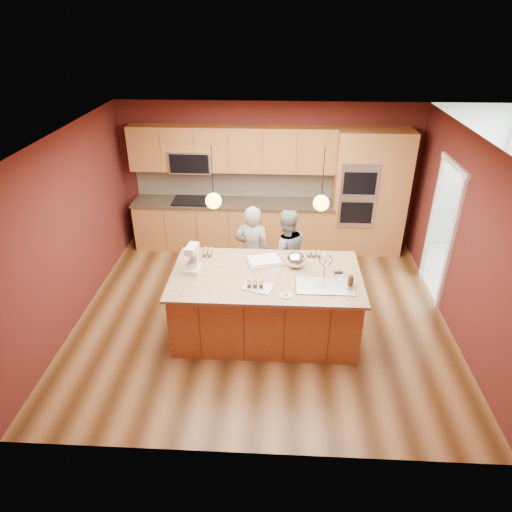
# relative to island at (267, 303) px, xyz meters

# --- Properties ---
(floor) EXTENTS (5.50, 5.50, 0.00)m
(floor) POSITION_rel_island_xyz_m (-0.08, 0.41, -0.48)
(floor) COLOR #45260F
(floor) RESTS_ON ground
(ceiling) EXTENTS (5.50, 5.50, 0.00)m
(ceiling) POSITION_rel_island_xyz_m (-0.08, 0.41, 2.22)
(ceiling) COLOR white
(ceiling) RESTS_ON ground
(wall_back) EXTENTS (5.50, 0.00, 5.50)m
(wall_back) POSITION_rel_island_xyz_m (-0.08, 2.91, 0.87)
(wall_back) COLOR #4F1A16
(wall_back) RESTS_ON ground
(wall_front) EXTENTS (5.50, 0.00, 5.50)m
(wall_front) POSITION_rel_island_xyz_m (-0.08, -2.09, 0.87)
(wall_front) COLOR #4F1A16
(wall_front) RESTS_ON ground
(wall_left) EXTENTS (0.00, 5.00, 5.00)m
(wall_left) POSITION_rel_island_xyz_m (-2.83, 0.41, 0.87)
(wall_left) COLOR #4F1A16
(wall_left) RESTS_ON ground
(wall_right) EXTENTS (0.00, 5.00, 5.00)m
(wall_right) POSITION_rel_island_xyz_m (2.67, 0.41, 0.87)
(wall_right) COLOR #4F1A16
(wall_right) RESTS_ON ground
(cabinet_run) EXTENTS (3.74, 0.64, 2.30)m
(cabinet_run) POSITION_rel_island_xyz_m (-0.76, 2.66, 0.50)
(cabinet_run) COLOR #945629
(cabinet_run) RESTS_ON floor
(oven_column) EXTENTS (1.30, 0.62, 2.30)m
(oven_column) POSITION_rel_island_xyz_m (1.77, 2.61, 0.67)
(oven_column) COLOR #945629
(oven_column) RESTS_ON floor
(doorway_trim) EXTENTS (0.08, 1.11, 2.20)m
(doorway_trim) POSITION_rel_island_xyz_m (2.65, 1.21, 0.57)
(doorway_trim) COLOR white
(doorway_trim) RESTS_ON wall_right
(pendant_left) EXTENTS (0.20, 0.20, 0.80)m
(pendant_left) POSITION_rel_island_xyz_m (-0.69, 0.00, 1.52)
(pendant_left) COLOR black
(pendant_left) RESTS_ON ceiling
(pendant_right) EXTENTS (0.20, 0.20, 0.80)m
(pendant_right) POSITION_rel_island_xyz_m (0.66, 0.00, 1.52)
(pendant_right) COLOR black
(pendant_right) RESTS_ON ceiling
(island) EXTENTS (2.58, 1.44, 1.33)m
(island) POSITION_rel_island_xyz_m (0.00, 0.00, 0.00)
(island) COLOR #945629
(island) RESTS_ON floor
(person_left) EXTENTS (0.61, 0.44, 1.53)m
(person_left) POSITION_rel_island_xyz_m (-0.26, 0.98, 0.28)
(person_left) COLOR black
(person_left) RESTS_ON floor
(person_right) EXTENTS (0.84, 0.72, 1.48)m
(person_right) POSITION_rel_island_xyz_m (0.25, 0.98, 0.26)
(person_right) COLOR gray
(person_right) RESTS_ON floor
(stand_mixer) EXTENTS (0.24, 0.30, 0.38)m
(stand_mixer) POSITION_rel_island_xyz_m (-1.02, 0.05, 0.63)
(stand_mixer) COLOR silver
(stand_mixer) RESTS_ON island
(sheet_cake) EXTENTS (0.59, 0.51, 0.05)m
(sheet_cake) POSITION_rel_island_xyz_m (-0.05, 0.34, 0.49)
(sheet_cake) COLOR silver
(sheet_cake) RESTS_ON island
(cooling_rack) EXTENTS (0.44, 0.37, 0.02)m
(cooling_rack) POSITION_rel_island_xyz_m (-0.11, -0.33, 0.47)
(cooling_rack) COLOR silver
(cooling_rack) RESTS_ON island
(mixing_bowl) EXTENTS (0.26, 0.26, 0.22)m
(mixing_bowl) POSITION_rel_island_xyz_m (0.39, 0.23, 0.57)
(mixing_bowl) COLOR silver
(mixing_bowl) RESTS_ON island
(plate) EXTENTS (0.16, 0.16, 0.01)m
(plate) POSITION_rel_island_xyz_m (0.25, -0.51, 0.47)
(plate) COLOR silver
(plate) RESTS_ON island
(tumbler) EXTENTS (0.07, 0.07, 0.14)m
(tumbler) POSITION_rel_island_xyz_m (1.08, -0.23, 0.54)
(tumbler) COLOR #3C210C
(tumbler) RESTS_ON island
(phone) EXTENTS (0.12, 0.08, 0.01)m
(phone) POSITION_rel_island_xyz_m (0.97, 0.09, 0.47)
(phone) COLOR black
(phone) RESTS_ON island
(cupcakes_left) EXTENTS (0.15, 0.23, 0.07)m
(cupcakes_left) POSITION_rel_island_xyz_m (-0.89, 0.53, 0.50)
(cupcakes_left) COLOR #C09344
(cupcakes_left) RESTS_ON island
(cupcakes_rack) EXTENTS (0.23, 0.15, 0.07)m
(cupcakes_rack) POSITION_rel_island_xyz_m (-0.15, -0.32, 0.52)
(cupcakes_rack) COLOR #C09344
(cupcakes_rack) RESTS_ON island
(cupcakes_right) EXTENTS (0.22, 0.15, 0.07)m
(cupcakes_right) POSITION_rel_island_xyz_m (0.65, 0.56, 0.50)
(cupcakes_right) COLOR #C09344
(cupcakes_right) RESTS_ON island
(dryer) EXTENTS (0.86, 0.88, 1.10)m
(dryer) POSITION_rel_island_xyz_m (4.09, 2.02, 0.07)
(dryer) COLOR silver
(dryer) RESTS_ON floor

